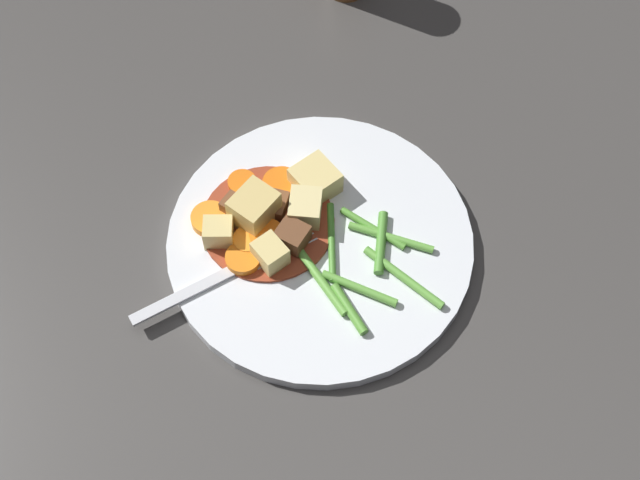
{
  "coord_description": "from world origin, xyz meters",
  "views": [
    {
      "loc": [
        -0.14,
        0.39,
        0.73
      ],
      "look_at": [
        0.0,
        0.0,
        0.01
      ],
      "focal_mm": 52.9,
      "sensor_mm": 36.0,
      "label": 1
    }
  ],
  "objects_px": {
    "carrot_slice_0": "(267,236)",
    "meat_chunk_0": "(235,204)",
    "meat_chunk_2": "(275,205)",
    "carrot_slice_3": "(281,185)",
    "potato_chunk_2": "(254,211)",
    "potato_chunk_3": "(315,180)",
    "carrot_slice_4": "(300,190)",
    "potato_chunk_1": "(218,233)",
    "meat_chunk_1": "(292,237)",
    "carrot_slice_2": "(210,219)",
    "carrot_slice_1": "(248,241)",
    "carrot_slice_5": "(242,183)",
    "carrot_slice_6": "(243,259)",
    "potato_chunk_0": "(305,208)",
    "potato_chunk_4": "(270,254)",
    "dinner_plate": "(320,244)",
    "fork": "(230,272)"
  },
  "relations": [
    {
      "from": "potato_chunk_0",
      "to": "meat_chunk_1",
      "type": "relative_size",
      "value": 1.26
    },
    {
      "from": "potato_chunk_3",
      "to": "potato_chunk_4",
      "type": "distance_m",
      "value": 0.08
    },
    {
      "from": "potato_chunk_0",
      "to": "potato_chunk_4",
      "type": "distance_m",
      "value": 0.05
    },
    {
      "from": "potato_chunk_1",
      "to": "potato_chunk_3",
      "type": "relative_size",
      "value": 0.7
    },
    {
      "from": "carrot_slice_1",
      "to": "meat_chunk_1",
      "type": "bearing_deg",
      "value": -158.02
    },
    {
      "from": "carrot_slice_6",
      "to": "potato_chunk_4",
      "type": "height_order",
      "value": "potato_chunk_4"
    },
    {
      "from": "meat_chunk_2",
      "to": "fork",
      "type": "distance_m",
      "value": 0.07
    },
    {
      "from": "carrot_slice_5",
      "to": "potato_chunk_1",
      "type": "distance_m",
      "value": 0.06
    },
    {
      "from": "carrot_slice_6",
      "to": "carrot_slice_0",
      "type": "bearing_deg",
      "value": -111.32
    },
    {
      "from": "carrot_slice_0",
      "to": "meat_chunk_2",
      "type": "distance_m",
      "value": 0.03
    },
    {
      "from": "meat_chunk_0",
      "to": "potato_chunk_1",
      "type": "bearing_deg",
      "value": 87.7
    },
    {
      "from": "dinner_plate",
      "to": "meat_chunk_1",
      "type": "bearing_deg",
      "value": 27.66
    },
    {
      "from": "dinner_plate",
      "to": "fork",
      "type": "distance_m",
      "value": 0.08
    },
    {
      "from": "carrot_slice_3",
      "to": "potato_chunk_4",
      "type": "xyz_separation_m",
      "value": [
        -0.02,
        0.07,
        0.01
      ]
    },
    {
      "from": "carrot_slice_3",
      "to": "meat_chunk_1",
      "type": "relative_size",
      "value": 1.35
    },
    {
      "from": "carrot_slice_0",
      "to": "carrot_slice_2",
      "type": "xyz_separation_m",
      "value": [
        0.05,
        -0.0,
        -0.0
      ]
    },
    {
      "from": "carrot_slice_3",
      "to": "meat_chunk_0",
      "type": "distance_m",
      "value": 0.05
    },
    {
      "from": "carrot_slice_0",
      "to": "meat_chunk_1",
      "type": "bearing_deg",
      "value": -169.0
    },
    {
      "from": "potato_chunk_2",
      "to": "meat_chunk_1",
      "type": "bearing_deg",
      "value": 166.68
    },
    {
      "from": "carrot_slice_0",
      "to": "carrot_slice_6",
      "type": "height_order",
      "value": "carrot_slice_0"
    },
    {
      "from": "carrot_slice_5",
      "to": "fork",
      "type": "relative_size",
      "value": 0.18
    },
    {
      "from": "carrot_slice_4",
      "to": "potato_chunk_1",
      "type": "height_order",
      "value": "potato_chunk_1"
    },
    {
      "from": "carrot_slice_1",
      "to": "meat_chunk_1",
      "type": "xyz_separation_m",
      "value": [
        -0.04,
        -0.01,
        0.01
      ]
    },
    {
      "from": "carrot_slice_4",
      "to": "potato_chunk_1",
      "type": "relative_size",
      "value": 1.25
    },
    {
      "from": "dinner_plate",
      "to": "carrot_slice_2",
      "type": "distance_m",
      "value": 0.1
    },
    {
      "from": "potato_chunk_1",
      "to": "meat_chunk_0",
      "type": "xyz_separation_m",
      "value": [
        -0.0,
        -0.03,
        -0.0
      ]
    },
    {
      "from": "carrot_slice_1",
      "to": "fork",
      "type": "height_order",
      "value": "carrot_slice_1"
    },
    {
      "from": "potato_chunk_2",
      "to": "potato_chunk_3",
      "type": "bearing_deg",
      "value": -126.81
    },
    {
      "from": "meat_chunk_1",
      "to": "dinner_plate",
      "type": "bearing_deg",
      "value": -152.34
    },
    {
      "from": "carrot_slice_6",
      "to": "potato_chunk_0",
      "type": "xyz_separation_m",
      "value": [
        -0.03,
        -0.06,
        0.01
      ]
    },
    {
      "from": "potato_chunk_0",
      "to": "potato_chunk_1",
      "type": "relative_size",
      "value": 1.27
    },
    {
      "from": "potato_chunk_1",
      "to": "potato_chunk_2",
      "type": "height_order",
      "value": "potato_chunk_2"
    },
    {
      "from": "carrot_slice_3",
      "to": "potato_chunk_2",
      "type": "bearing_deg",
      "value": 77.12
    },
    {
      "from": "carrot_slice_5",
      "to": "potato_chunk_2",
      "type": "height_order",
      "value": "potato_chunk_2"
    },
    {
      "from": "carrot_slice_4",
      "to": "meat_chunk_1",
      "type": "relative_size",
      "value": 1.25
    },
    {
      "from": "carrot_slice_4",
      "to": "carrot_slice_2",
      "type": "bearing_deg",
      "value": 41.03
    },
    {
      "from": "carrot_slice_0",
      "to": "meat_chunk_0",
      "type": "xyz_separation_m",
      "value": [
        0.04,
        -0.02,
        0.0
      ]
    },
    {
      "from": "carrot_slice_1",
      "to": "potato_chunk_3",
      "type": "height_order",
      "value": "potato_chunk_3"
    },
    {
      "from": "carrot_slice_3",
      "to": "meat_chunk_2",
      "type": "distance_m",
      "value": 0.02
    },
    {
      "from": "carrot_slice_4",
      "to": "potato_chunk_2",
      "type": "height_order",
      "value": "potato_chunk_2"
    },
    {
      "from": "dinner_plate",
      "to": "carrot_slice_4",
      "type": "relative_size",
      "value": 8.51
    },
    {
      "from": "carrot_slice_0",
      "to": "carrot_slice_1",
      "type": "relative_size",
      "value": 1.16
    },
    {
      "from": "potato_chunk_2",
      "to": "meat_chunk_2",
      "type": "bearing_deg",
      "value": -126.9
    },
    {
      "from": "meat_chunk_0",
      "to": "meat_chunk_2",
      "type": "distance_m",
      "value": 0.04
    },
    {
      "from": "carrot_slice_2",
      "to": "carrot_slice_6",
      "type": "relative_size",
      "value": 1.09
    },
    {
      "from": "meat_chunk_1",
      "to": "carrot_slice_2",
      "type": "bearing_deg",
      "value": 3.25
    },
    {
      "from": "potato_chunk_1",
      "to": "meat_chunk_2",
      "type": "bearing_deg",
      "value": -127.7
    },
    {
      "from": "carrot_slice_4",
      "to": "potato_chunk_4",
      "type": "bearing_deg",
      "value": 90.97
    },
    {
      "from": "carrot_slice_0",
      "to": "potato_chunk_4",
      "type": "height_order",
      "value": "potato_chunk_4"
    },
    {
      "from": "meat_chunk_2",
      "to": "fork",
      "type": "xyz_separation_m",
      "value": [
        0.01,
        0.07,
        -0.01
      ]
    }
  ]
}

